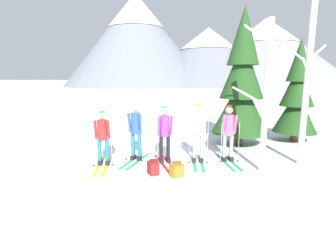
{
  "coord_description": "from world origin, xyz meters",
  "views": [
    {
      "loc": [
        1.15,
        -7.63,
        2.56
      ],
      "look_at": [
        0.17,
        0.43,
        1.05
      ],
      "focal_mm": 28.24,
      "sensor_mm": 36.0,
      "label": 1
    }
  ],
  "objects_px": {
    "skier_in_pink": "(228,130)",
    "backpack_on_snow_front": "(153,167)",
    "pine_tree_mid": "(242,84)",
    "pine_tree_near": "(297,95)",
    "birch_tree_slender": "(308,73)",
    "skier_in_blue": "(136,129)",
    "birch_tree_tall": "(266,96)",
    "backpack_on_snow_beside": "(177,170)",
    "skier_in_white": "(198,129)",
    "skier_in_purple": "(165,131)",
    "skier_in_red": "(103,136)"
  },
  "relations": [
    {
      "from": "skier_in_pink",
      "to": "backpack_on_snow_front",
      "type": "bearing_deg",
      "value": -146.61
    },
    {
      "from": "pine_tree_mid",
      "to": "backpack_on_snow_front",
      "type": "xyz_separation_m",
      "value": [
        -2.7,
        -3.4,
        -2.12
      ]
    },
    {
      "from": "skier_in_pink",
      "to": "pine_tree_mid",
      "type": "distance_m",
      "value": 2.5
    },
    {
      "from": "pine_tree_near",
      "to": "birch_tree_slender",
      "type": "xyz_separation_m",
      "value": [
        -0.77,
        -2.93,
        0.82
      ]
    },
    {
      "from": "skier_in_blue",
      "to": "birch_tree_tall",
      "type": "distance_m",
      "value": 3.84
    },
    {
      "from": "backpack_on_snow_beside",
      "to": "pine_tree_mid",
      "type": "bearing_deg",
      "value": 59.36
    },
    {
      "from": "skier_in_blue",
      "to": "skier_in_pink",
      "type": "bearing_deg",
      "value": 5.03
    },
    {
      "from": "skier_in_white",
      "to": "pine_tree_near",
      "type": "height_order",
      "value": "pine_tree_near"
    },
    {
      "from": "pine_tree_mid",
      "to": "backpack_on_snow_front",
      "type": "height_order",
      "value": "pine_tree_mid"
    },
    {
      "from": "birch_tree_tall",
      "to": "skier_in_purple",
      "type": "bearing_deg",
      "value": 171.41
    },
    {
      "from": "skier_in_purple",
      "to": "backpack_on_snow_beside",
      "type": "xyz_separation_m",
      "value": [
        0.46,
        -1.1,
        -0.79
      ]
    },
    {
      "from": "pine_tree_near",
      "to": "skier_in_blue",
      "type": "bearing_deg",
      "value": -150.92
    },
    {
      "from": "skier_in_pink",
      "to": "birch_tree_slender",
      "type": "bearing_deg",
      "value": -0.05
    },
    {
      "from": "skier_in_blue",
      "to": "pine_tree_near",
      "type": "bearing_deg",
      "value": 29.08
    },
    {
      "from": "skier_in_white",
      "to": "backpack_on_snow_front",
      "type": "height_order",
      "value": "skier_in_white"
    },
    {
      "from": "birch_tree_slender",
      "to": "backpack_on_snow_front",
      "type": "relative_size",
      "value": 13.28
    },
    {
      "from": "pine_tree_near",
      "to": "birch_tree_tall",
      "type": "xyz_separation_m",
      "value": [
        -2.06,
        -3.7,
        0.23
      ]
    },
    {
      "from": "birch_tree_slender",
      "to": "backpack_on_snow_front",
      "type": "bearing_deg",
      "value": -161.98
    },
    {
      "from": "skier_in_white",
      "to": "birch_tree_tall",
      "type": "xyz_separation_m",
      "value": [
        1.74,
        -0.57,
        1.04
      ]
    },
    {
      "from": "skier_in_red",
      "to": "backpack_on_snow_front",
      "type": "xyz_separation_m",
      "value": [
        1.57,
        -0.54,
        -0.69
      ]
    },
    {
      "from": "skier_in_white",
      "to": "birch_tree_slender",
      "type": "distance_m",
      "value": 3.45
    },
    {
      "from": "birch_tree_slender",
      "to": "backpack_on_snow_beside",
      "type": "height_order",
      "value": "birch_tree_slender"
    },
    {
      "from": "skier_in_blue",
      "to": "backpack_on_snow_beside",
      "type": "xyz_separation_m",
      "value": [
        1.37,
        -1.22,
        -0.81
      ]
    },
    {
      "from": "skier_in_red",
      "to": "backpack_on_snow_beside",
      "type": "height_order",
      "value": "skier_in_red"
    },
    {
      "from": "skier_in_red",
      "to": "skier_in_blue",
      "type": "distance_m",
      "value": 1.03
    },
    {
      "from": "skier_in_blue",
      "to": "birch_tree_tall",
      "type": "bearing_deg",
      "value": -8.28
    },
    {
      "from": "pine_tree_near",
      "to": "backpack_on_snow_beside",
      "type": "xyz_separation_m",
      "value": [
        -4.34,
        -4.39,
        -1.66
      ]
    },
    {
      "from": "birch_tree_slender",
      "to": "backpack_on_snow_beside",
      "type": "bearing_deg",
      "value": -157.72
    },
    {
      "from": "skier_in_blue",
      "to": "pine_tree_mid",
      "type": "bearing_deg",
      "value": 33.53
    },
    {
      "from": "pine_tree_mid",
      "to": "birch_tree_tall",
      "type": "xyz_separation_m",
      "value": [
        0.21,
        -2.81,
        -0.23
      ]
    },
    {
      "from": "skier_in_red",
      "to": "pine_tree_near",
      "type": "xyz_separation_m",
      "value": [
        6.55,
        3.75,
        0.97
      ]
    },
    {
      "from": "pine_tree_mid",
      "to": "birch_tree_tall",
      "type": "bearing_deg",
      "value": -85.75
    },
    {
      "from": "skier_in_red",
      "to": "skier_in_purple",
      "type": "distance_m",
      "value": 1.81
    },
    {
      "from": "pine_tree_mid",
      "to": "skier_in_blue",
      "type": "bearing_deg",
      "value": -146.47
    },
    {
      "from": "backpack_on_snow_beside",
      "to": "birch_tree_tall",
      "type": "bearing_deg",
      "value": 16.75
    },
    {
      "from": "skier_in_red",
      "to": "pine_tree_mid",
      "type": "bearing_deg",
      "value": 33.71
    },
    {
      "from": "skier_in_purple",
      "to": "skier_in_white",
      "type": "relative_size",
      "value": 0.97
    },
    {
      "from": "skier_in_blue",
      "to": "skier_in_pink",
      "type": "xyz_separation_m",
      "value": [
        2.81,
        0.25,
        -0.01
      ]
    },
    {
      "from": "skier_in_white",
      "to": "birch_tree_slender",
      "type": "bearing_deg",
      "value": 3.79
    },
    {
      "from": "skier_in_purple",
      "to": "birch_tree_slender",
      "type": "relative_size",
      "value": 0.33
    },
    {
      "from": "birch_tree_tall",
      "to": "skier_in_red",
      "type": "bearing_deg",
      "value": -179.4
    },
    {
      "from": "skier_in_red",
      "to": "pine_tree_near",
      "type": "relative_size",
      "value": 0.44
    },
    {
      "from": "skier_in_red",
      "to": "birch_tree_tall",
      "type": "bearing_deg",
      "value": 0.6
    },
    {
      "from": "skier_in_purple",
      "to": "skier_in_blue",
      "type": "bearing_deg",
      "value": 172.65
    },
    {
      "from": "skier_in_blue",
      "to": "birch_tree_tall",
      "type": "height_order",
      "value": "birch_tree_tall"
    },
    {
      "from": "skier_in_blue",
      "to": "skier_in_purple",
      "type": "bearing_deg",
      "value": -7.35
    },
    {
      "from": "skier_in_pink",
      "to": "birch_tree_tall",
      "type": "bearing_deg",
      "value": -42.89
    },
    {
      "from": "backpack_on_snow_beside",
      "to": "skier_in_blue",
      "type": "bearing_deg",
      "value": 138.33
    },
    {
      "from": "skier_in_red",
      "to": "birch_tree_slender",
      "type": "height_order",
      "value": "birch_tree_slender"
    },
    {
      "from": "skier_in_purple",
      "to": "skier_in_pink",
      "type": "distance_m",
      "value": 1.94
    }
  ]
}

